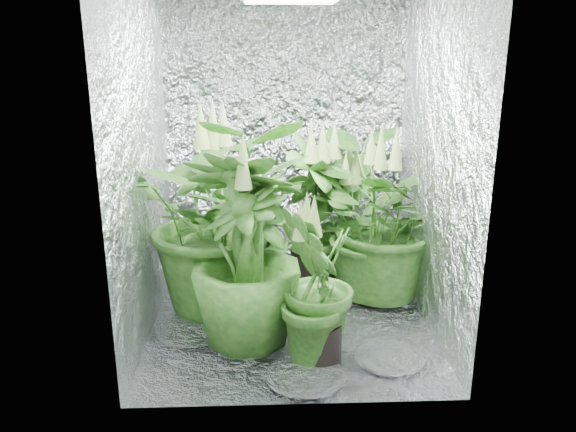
% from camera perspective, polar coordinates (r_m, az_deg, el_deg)
% --- Properties ---
extents(ground, '(1.60, 1.60, 0.00)m').
position_cam_1_polar(ground, '(3.39, 0.18, -10.74)').
color(ground, silver).
rests_on(ground, ground).
extents(walls, '(1.62, 1.62, 2.00)m').
position_cam_1_polar(walls, '(3.06, 0.20, 6.13)').
color(walls, silver).
rests_on(walls, ground).
extents(plant_a, '(1.20, 1.20, 1.29)m').
position_cam_1_polar(plant_a, '(3.33, -6.96, 0.13)').
color(plant_a, black).
rests_on(plant_a, ground).
extents(plant_b, '(0.75, 0.75, 1.13)m').
position_cam_1_polar(plant_b, '(3.69, 2.65, 0.22)').
color(plant_b, black).
rests_on(plant_b, ground).
extents(plant_c, '(0.59, 0.59, 0.94)m').
position_cam_1_polar(plant_c, '(3.85, 5.59, -0.51)').
color(plant_c, black).
rests_on(plant_c, ground).
extents(plant_d, '(0.73, 0.73, 1.16)m').
position_cam_1_polar(plant_d, '(2.94, -4.30, -3.61)').
color(plant_d, black).
rests_on(plant_d, ground).
extents(plant_e, '(1.13, 1.13, 1.13)m').
position_cam_1_polar(plant_e, '(3.52, 9.10, -0.42)').
color(plant_e, black).
rests_on(plant_e, ground).
extents(plant_f, '(0.59, 0.59, 1.00)m').
position_cam_1_polar(plant_f, '(3.17, -3.00, -3.56)').
color(plant_f, black).
rests_on(plant_f, ground).
extents(plant_g, '(0.50, 0.50, 0.91)m').
position_cam_1_polar(plant_g, '(2.82, 3.01, -7.38)').
color(plant_g, black).
rests_on(plant_g, ground).
extents(circulation_fan, '(0.15, 0.27, 0.32)m').
position_cam_1_polar(circulation_fan, '(3.78, 9.41, -5.73)').
color(circulation_fan, black).
rests_on(circulation_fan, ground).
extents(plant_label, '(0.05, 0.02, 0.07)m').
position_cam_1_polar(plant_label, '(2.85, 4.15, -9.64)').
color(plant_label, white).
rests_on(plant_label, plant_g).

